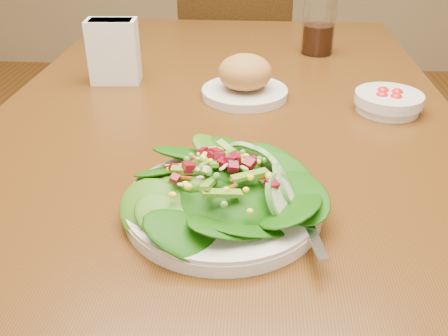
{
  "coord_description": "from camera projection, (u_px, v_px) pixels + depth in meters",
  "views": [
    {
      "loc": [
        0.06,
        -0.94,
        1.14
      ],
      "look_at": [
        0.02,
        -0.36,
        0.81
      ],
      "focal_mm": 40.0,
      "sensor_mm": 36.0,
      "label": 1
    }
  ],
  "objects": [
    {
      "name": "salad_plate",
      "position": [
        230.0,
        194.0,
        0.66
      ],
      "size": [
        0.27,
        0.27,
        0.08
      ],
      "rotation": [
        0.0,
        0.0,
        -0.1
      ],
      "color": "silver",
      "rests_on": "dining_table"
    },
    {
      "name": "drinking_glass",
      "position": [
        318.0,
        29.0,
        1.27
      ],
      "size": [
        0.08,
        0.08,
        0.15
      ],
      "color": "silver",
      "rests_on": "dining_table"
    },
    {
      "name": "chair_far",
      "position": [
        235.0,
        55.0,
        2.08
      ],
      "size": [
        0.46,
        0.46,
        0.97
      ],
      "rotation": [
        0.0,
        0.0,
        3.16
      ],
      "color": "#442C11",
      "rests_on": "ground_plane"
    },
    {
      "name": "bread_plate",
      "position": [
        245.0,
        80.0,
        1.02
      ],
      "size": [
        0.18,
        0.18,
        0.09
      ],
      "color": "silver",
      "rests_on": "dining_table"
    },
    {
      "name": "napkin_holder",
      "position": [
        114.0,
        50.0,
        1.08
      ],
      "size": [
        0.11,
        0.07,
        0.14
      ],
      "rotation": [
        0.0,
        0.0,
        0.07
      ],
      "color": "white",
      "rests_on": "dining_table"
    },
    {
      "name": "dining_table",
      "position": [
        226.0,
        148.0,
        1.06
      ],
      "size": [
        0.9,
        1.4,
        0.75
      ],
      "color": "#582E0F",
      "rests_on": "ground_plane"
    },
    {
      "name": "tomato_bowl",
      "position": [
        388.0,
        101.0,
        0.96
      ],
      "size": [
        0.13,
        0.13,
        0.04
      ],
      "color": "silver",
      "rests_on": "dining_table"
    }
  ]
}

